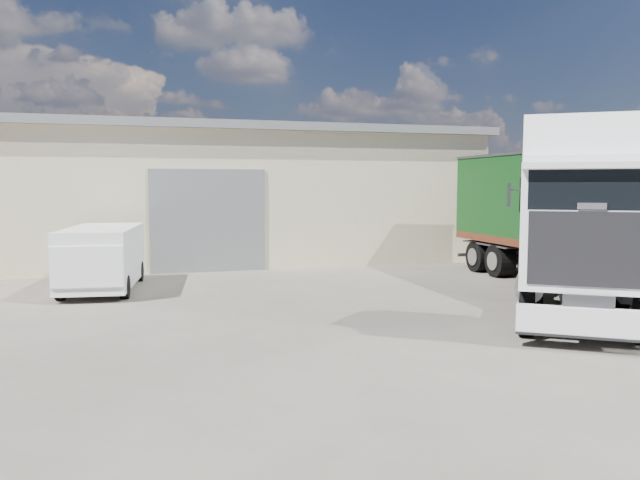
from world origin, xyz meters
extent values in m
plane|color=#2B2823|center=(0.00, 0.00, 0.00)|extent=(120.00, 120.00, 0.00)
cube|color=beige|center=(-6.00, 16.00, 2.50)|extent=(30.00, 12.00, 5.00)
cube|color=slate|center=(-6.00, 16.00, 5.15)|extent=(30.60, 12.60, 0.30)
cube|color=slate|center=(-2.00, 9.98, 1.80)|extent=(4.00, 0.08, 3.60)
cube|color=slate|center=(-6.00, 16.00, 5.35)|extent=(30.60, 0.40, 0.15)
cube|color=maroon|center=(11.50, 6.00, 1.25)|extent=(0.35, 26.00, 2.50)
cylinder|color=black|center=(3.99, -1.87, 0.52)|extent=(2.58, 2.24, 1.04)
cylinder|color=black|center=(5.97, 0.95, 0.52)|extent=(2.62, 2.27, 1.04)
cylinder|color=black|center=(6.76, 2.08, 0.52)|extent=(2.62, 2.27, 1.04)
cube|color=#2D2D30|center=(5.35, 0.06, 0.89)|extent=(4.45, 5.83, 0.30)
cube|color=white|center=(3.46, -2.64, 0.54)|extent=(2.20, 1.64, 0.54)
cube|color=white|center=(4.19, -1.59, 2.24)|extent=(3.31, 3.26, 2.41)
cube|color=black|center=(3.54, -2.52, 1.87)|extent=(1.81, 1.29, 1.38)
cube|color=black|center=(3.55, -2.50, 2.95)|extent=(1.84, 1.31, 0.74)
cube|color=white|center=(4.30, -1.43, 3.79)|extent=(3.09, 2.96, 1.21)
cube|color=#0D5D4C|center=(3.40, -0.56, 1.97)|extent=(0.43, 0.61, 1.08)
cylinder|color=#2D2D30|center=(6.08, 1.11, 1.09)|extent=(1.51, 1.51, 0.12)
cylinder|color=black|center=(8.18, 6.70, 0.54)|extent=(2.61, 1.12, 1.08)
cube|color=#2D2D30|center=(8.11, 2.59, 0.91)|extent=(1.03, 12.19, 0.36)
cube|color=#522812|center=(8.11, 2.59, 1.25)|extent=(2.75, 12.22, 0.24)
cube|color=black|center=(8.11, 2.59, 2.69)|extent=(2.75, 12.22, 2.64)
cube|color=#2D2D30|center=(8.11, 2.59, 4.03)|extent=(2.82, 12.28, 0.08)
cylinder|color=black|center=(-5.55, 5.47, 0.32)|extent=(1.91, 0.86, 0.64)
cylinder|color=black|center=(-5.17, 8.53, 0.32)|extent=(1.91, 0.86, 0.64)
cube|color=white|center=(-5.36, 7.00, 1.01)|extent=(2.36, 4.62, 1.64)
cube|color=white|center=(-5.59, 5.18, 0.96)|extent=(1.87, 1.08, 1.06)
cube|color=black|center=(-5.56, 5.38, 1.49)|extent=(1.68, 0.28, 0.58)
camera|label=1|loc=(-4.34, -11.96, 3.03)|focal=35.00mm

